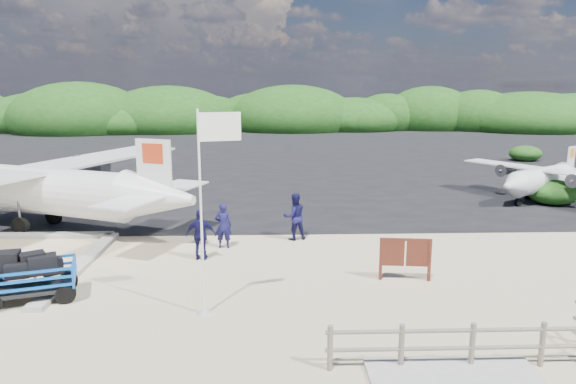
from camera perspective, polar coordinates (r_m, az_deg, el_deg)
name	(u,v)px	position (r m, az deg, el deg)	size (l,w,h in m)	color
ground	(213,282)	(15.97, -8.38, -9.91)	(160.00, 160.00, 0.00)	beige
asphalt_apron	(250,154)	(45.17, -4.21, 4.23)	(90.00, 50.00, 0.04)	#B2B2B2
vegetation_band	(257,130)	(70.02, -3.43, 6.88)	(124.00, 8.00, 4.40)	#B2B2B2
fence	(470,367)	(12.13, 19.61, -17.86)	(6.40, 2.00, 1.10)	#B2B2B2
baggage_cart	(33,300)	(16.21, -26.48, -10.73)	(2.51, 1.43, 1.25)	blue
flagpole	(205,314)	(13.96, -9.25, -13.24)	(1.06, 0.44, 5.31)	white
signboard	(404,280)	(16.37, 12.77, -9.54)	(1.66, 0.16, 1.37)	#582519
crew_a	(223,226)	(18.93, -7.21, -3.73)	(0.61, 0.40, 1.68)	#131143
crew_b	(294,216)	(19.78, 0.72, -2.74)	(0.89, 0.70, 1.84)	#131143
crew_c	(201,235)	(17.76, -9.65, -4.72)	(1.03, 0.43, 1.76)	#131143
aircraft_large	(401,166)	(39.26, 12.40, 2.86)	(16.80, 16.80, 5.04)	#B2B2B2
aircraft_small	(139,152)	(48.18, -16.18, 4.26)	(7.06, 7.06, 2.54)	#B2B2B2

